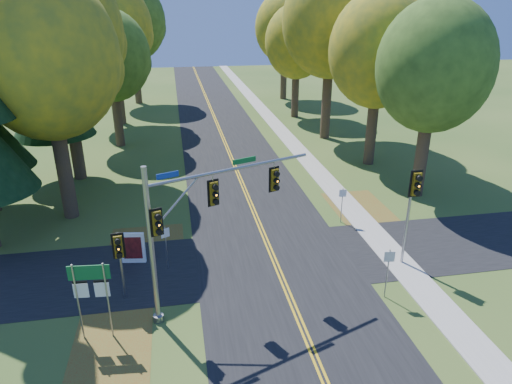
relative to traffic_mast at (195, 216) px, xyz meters
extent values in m
plane|color=#2E4E1B|center=(4.01, 1.32, -4.36)|extent=(160.00, 160.00, 0.00)
cube|color=black|center=(4.01, 1.32, -4.35)|extent=(8.00, 160.00, 0.02)
cube|color=black|center=(4.01, 3.32, -4.36)|extent=(60.00, 6.00, 0.02)
cube|color=gold|center=(3.91, 1.32, -4.34)|extent=(0.10, 160.00, 0.01)
cube|color=gold|center=(4.11, 1.32, -4.34)|extent=(0.10, 160.00, 0.01)
cube|color=#9E998E|center=(10.21, 1.32, -4.33)|extent=(1.60, 160.00, 0.06)
cube|color=brown|center=(-2.49, 5.32, -4.36)|extent=(4.00, 6.00, 0.00)
cube|color=brown|center=(10.81, 7.32, -4.36)|extent=(3.50, 8.00, 0.00)
cube|color=brown|center=(-3.49, -1.68, -4.36)|extent=(3.00, 5.00, 0.00)
cylinder|color=#38281C|center=(-7.19, 10.62, -0.99)|extent=(0.86, 0.86, 6.75)
ellipsoid|color=gold|center=(-7.19, 10.62, 5.19)|extent=(8.00, 8.00, 9.20)
sphere|color=gold|center=(-5.59, 11.82, 4.39)|extent=(4.80, 4.80, 4.80)
sphere|color=gold|center=(-8.59, 9.82, 5.99)|extent=(4.40, 4.40, 4.40)
cylinder|color=#38281C|center=(15.51, 10.02, -1.33)|extent=(0.83, 0.83, 6.08)
ellipsoid|color=#517D26|center=(15.51, 10.02, 4.23)|extent=(7.20, 7.20, 8.28)
sphere|color=#517D26|center=(16.95, 11.10, 3.51)|extent=(4.32, 4.32, 4.32)
sphere|color=#517D26|center=(14.25, 9.30, 4.95)|extent=(3.96, 3.96, 3.96)
cylinder|color=#38281C|center=(-7.79, 17.52, -0.65)|extent=(0.89, 0.89, 7.42)
ellipsoid|color=gold|center=(-7.79, 17.52, 6.07)|extent=(8.60, 8.60, 9.89)
sphere|color=gold|center=(-6.07, 18.81, 5.21)|extent=(5.16, 5.16, 5.16)
sphere|color=gold|center=(-9.29, 16.66, 6.93)|extent=(4.73, 4.73, 4.73)
cylinder|color=#38281C|center=(14.91, 16.82, -1.21)|extent=(0.84, 0.84, 6.30)
ellipsoid|color=gold|center=(14.91, 16.82, 4.60)|extent=(7.60, 7.60, 8.74)
sphere|color=gold|center=(16.43, 17.96, 3.84)|extent=(4.56, 4.56, 4.56)
sphere|color=gold|center=(13.58, 16.06, 5.36)|extent=(4.18, 4.18, 4.18)
cylinder|color=#38281C|center=(-5.59, 25.72, -1.55)|extent=(0.81, 0.81, 5.62)
ellipsoid|color=#517D26|center=(-5.59, 25.72, 3.64)|extent=(6.80, 6.80, 7.82)
sphere|color=#517D26|center=(-4.23, 26.74, 2.96)|extent=(4.08, 4.08, 4.08)
sphere|color=#517D26|center=(-6.78, 25.04, 4.32)|extent=(3.74, 3.74, 3.74)
cylinder|color=#38281C|center=(13.81, 24.92, -0.54)|extent=(0.90, 0.90, 7.65)
ellipsoid|color=gold|center=(13.81, 24.92, 6.37)|extent=(8.80, 8.80, 10.12)
sphere|color=gold|center=(15.57, 26.24, 5.49)|extent=(5.28, 5.28, 5.28)
sphere|color=gold|center=(12.27, 24.04, 7.25)|extent=(4.84, 4.84, 4.84)
cylinder|color=#38281C|center=(-6.19, 34.42, -0.88)|extent=(0.87, 0.87, 6.98)
ellipsoid|color=gold|center=(-6.19, 34.42, 5.48)|extent=(8.20, 8.20, 9.43)
sphere|color=gold|center=(-4.55, 35.65, 4.66)|extent=(4.92, 4.92, 4.92)
sphere|color=gold|center=(-7.62, 33.60, 6.30)|extent=(4.51, 4.51, 4.51)
cylinder|color=#38281C|center=(13.21, 34.12, -1.44)|extent=(0.82, 0.82, 5.85)
ellipsoid|color=gold|center=(13.21, 34.12, 3.94)|extent=(7.00, 7.00, 8.05)
sphere|color=gold|center=(14.61, 35.17, 3.24)|extent=(4.20, 4.20, 4.20)
sphere|color=gold|center=(11.99, 33.42, 4.64)|extent=(3.85, 3.85, 3.85)
cylinder|color=#38281C|center=(-4.99, 45.32, -0.76)|extent=(0.88, 0.88, 7.20)
ellipsoid|color=#517D26|center=(-4.99, 45.32, 5.78)|extent=(8.40, 8.40, 9.66)
sphere|color=#517D26|center=(-3.31, 46.58, 4.94)|extent=(5.04, 5.04, 5.04)
sphere|color=#517D26|center=(-6.46, 44.48, 6.62)|extent=(4.62, 4.62, 4.62)
cylinder|color=#38281C|center=(14.41, 44.82, -1.10)|extent=(0.85, 0.85, 6.53)
ellipsoid|color=gold|center=(14.41, 44.82, 4.89)|extent=(7.80, 7.80, 8.97)
sphere|color=gold|center=(15.97, 45.99, 4.11)|extent=(4.68, 4.68, 4.68)
sphere|color=gold|center=(13.05, 44.04, 5.67)|extent=(4.29, 4.29, 4.29)
cylinder|color=#38281C|center=(-8.99, 17.32, -2.65)|extent=(0.50, 0.50, 3.42)
cone|color=black|center=(-8.99, 17.32, 1.78)|extent=(5.60, 5.60, 5.45)
cone|color=black|center=(-8.99, 17.32, 5.68)|extent=(4.57, 4.57, 5.45)
cylinder|color=gray|center=(-1.74, -0.62, -0.97)|extent=(0.21, 0.21, 6.79)
cylinder|color=gray|center=(-1.74, -0.62, -4.22)|extent=(0.43, 0.43, 0.29)
cylinder|color=gray|center=(1.66, 0.68, 1.65)|extent=(6.84, 2.74, 0.14)
cylinder|color=gray|center=(-0.74, -0.24, 0.68)|extent=(2.08, 0.87, 2.00)
cylinder|color=gray|center=(0.80, 0.35, 1.47)|extent=(0.04, 0.04, 0.35)
cube|color=#72590C|center=(0.80, 0.35, 0.81)|extent=(0.41, 0.39, 0.97)
cube|color=black|center=(0.80, 0.35, 0.81)|extent=(0.48, 0.21, 1.14)
sphere|color=orange|center=(0.88, 0.14, 0.81)|extent=(0.17, 0.17, 0.17)
cylinder|color=black|center=(0.88, 0.14, 1.12)|extent=(0.27, 0.23, 0.23)
cylinder|color=black|center=(0.88, 0.14, 0.81)|extent=(0.27, 0.23, 0.23)
cylinder|color=black|center=(0.88, 0.14, 0.50)|extent=(0.27, 0.23, 0.23)
cylinder|color=gray|center=(3.51, 1.40, 1.47)|extent=(0.04, 0.04, 0.35)
cube|color=#72590C|center=(3.51, 1.40, 0.81)|extent=(0.41, 0.39, 0.97)
cube|color=black|center=(3.51, 1.40, 0.81)|extent=(0.48, 0.21, 1.14)
sphere|color=orange|center=(3.59, 1.19, 0.81)|extent=(0.17, 0.17, 0.17)
cylinder|color=black|center=(3.59, 1.19, 1.12)|extent=(0.27, 0.23, 0.23)
cylinder|color=black|center=(3.59, 1.19, 0.81)|extent=(0.27, 0.23, 0.23)
cylinder|color=black|center=(3.59, 1.19, 0.50)|extent=(0.27, 0.23, 0.23)
cube|color=#72590C|center=(-1.46, -0.67, 0.19)|extent=(0.41, 0.39, 0.97)
cube|color=black|center=(-1.46, -0.67, 0.19)|extent=(0.48, 0.21, 1.14)
sphere|color=orange|center=(-1.38, -0.88, 0.19)|extent=(0.17, 0.17, 0.17)
cylinder|color=black|center=(-1.38, -0.88, 0.50)|extent=(0.27, 0.23, 0.23)
cylinder|color=black|center=(-1.38, -0.88, 0.19)|extent=(0.27, 0.23, 0.23)
cylinder|color=black|center=(-1.38, -0.88, -0.12)|extent=(0.27, 0.23, 0.23)
cube|color=navy|center=(-0.92, -0.31, 1.92)|extent=(0.83, 0.35, 0.21)
cube|color=#0C5926|center=(2.16, 0.88, 1.92)|extent=(1.01, 0.42, 0.21)
cylinder|color=#97989F|center=(10.32, 1.85, -1.87)|extent=(0.14, 0.14, 4.99)
cube|color=#72590C|center=(10.32, 1.60, 0.05)|extent=(0.39, 0.34, 1.13)
cube|color=black|center=(10.32, 1.60, 0.05)|extent=(0.59, 0.03, 1.34)
sphere|color=orange|center=(10.32, 1.34, 0.05)|extent=(0.20, 0.20, 0.20)
cylinder|color=black|center=(10.32, 1.34, 0.42)|extent=(0.27, 0.18, 0.27)
cylinder|color=black|center=(10.32, 1.34, 0.05)|extent=(0.27, 0.18, 0.27)
cylinder|color=black|center=(10.32, 1.34, -0.31)|extent=(0.27, 0.18, 0.27)
cylinder|color=gray|center=(-3.24, 1.32, -2.73)|extent=(0.12, 0.12, 3.26)
cube|color=#72590C|center=(-3.21, 1.09, -1.61)|extent=(0.38, 0.34, 1.02)
cube|color=black|center=(-3.21, 1.09, -1.61)|extent=(0.53, 0.09, 1.20)
sphere|color=orange|center=(-3.19, 0.86, -1.61)|extent=(0.18, 0.18, 0.18)
cylinder|color=black|center=(-3.19, 0.86, -1.29)|extent=(0.26, 0.19, 0.24)
cylinder|color=black|center=(-3.19, 0.86, -1.61)|extent=(0.26, 0.19, 0.24)
cylinder|color=black|center=(-3.19, 0.86, -1.94)|extent=(0.26, 0.19, 0.24)
cylinder|color=gray|center=(-4.61, -1.14, -2.70)|extent=(0.07, 0.07, 3.33)
cylinder|color=gray|center=(-3.50, -1.24, -2.70)|extent=(0.07, 0.07, 3.33)
cube|color=#0C5728|center=(-4.05, -1.16, -1.42)|extent=(1.55, 0.18, 0.61)
cube|color=silver|center=(-4.05, -1.16, -1.42)|extent=(1.33, 0.12, 0.09)
cube|color=silver|center=(-4.44, -1.12, -2.20)|extent=(0.56, 0.09, 0.61)
cube|color=black|center=(-4.44, -1.12, -1.83)|extent=(0.55, 0.05, 0.11)
cube|color=silver|center=(-3.67, -1.19, -2.20)|extent=(0.56, 0.09, 0.61)
cube|color=black|center=(-3.67, -1.19, -1.83)|extent=(0.55, 0.05, 0.11)
cube|color=white|center=(-3.03, 4.32, -3.53)|extent=(1.21, 0.35, 1.67)
cube|color=maroon|center=(-3.04, 4.23, -3.49)|extent=(0.92, 0.16, 1.20)
cube|color=white|center=(-3.48, 4.39, -4.23)|extent=(0.08, 0.08, 0.28)
cube|color=white|center=(-2.57, 4.25, -4.23)|extent=(0.08, 0.08, 0.28)
cylinder|color=gray|center=(8.89, 6.82, -3.26)|extent=(0.05, 0.05, 2.21)
cube|color=silver|center=(8.88, 6.80, -2.46)|extent=(0.42, 0.13, 0.45)
cylinder|color=gray|center=(8.21, -0.71, -3.16)|extent=(0.05, 0.05, 2.41)
cube|color=silver|center=(8.21, -0.73, -2.29)|extent=(0.46, 0.12, 0.49)
cylinder|color=gray|center=(-1.35, 3.48, -3.23)|extent=(0.05, 0.05, 2.27)
cube|color=silver|center=(-1.34, 3.46, -2.40)|extent=(0.41, 0.21, 0.46)
camera|label=1|loc=(-0.52, -16.51, 7.83)|focal=32.00mm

